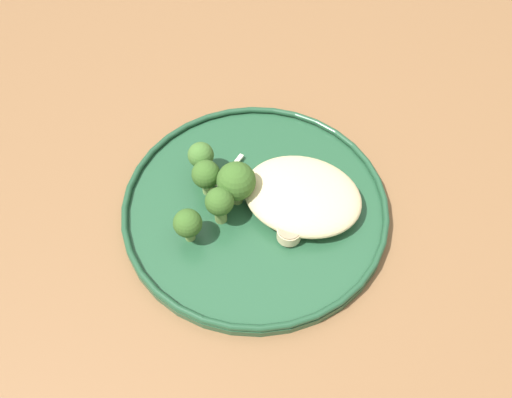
# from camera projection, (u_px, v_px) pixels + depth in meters

# --- Properties ---
(ground) EXTENTS (6.00, 6.00, 0.00)m
(ground) POSITION_uv_depth(u_px,v_px,m) (238.00, 389.00, 1.22)
(ground) COLOR #47423D
(wooden_dining_table) EXTENTS (1.40, 1.00, 0.74)m
(wooden_dining_table) POSITION_uv_depth(u_px,v_px,m) (224.00, 237.00, 0.68)
(wooden_dining_table) COLOR brown
(wooden_dining_table) RESTS_ON ground
(dinner_plate) EXTENTS (0.29, 0.29, 0.02)m
(dinner_plate) POSITION_uv_depth(u_px,v_px,m) (256.00, 205.00, 0.60)
(dinner_plate) COLOR #235133
(dinner_plate) RESTS_ON wooden_dining_table
(noodle_bed) EXTENTS (0.13, 0.10, 0.03)m
(noodle_bed) POSITION_uv_depth(u_px,v_px,m) (302.00, 195.00, 0.59)
(noodle_bed) COLOR beige
(noodle_bed) RESTS_ON dinner_plate
(seared_scallop_half_hidden) EXTENTS (0.03, 0.03, 0.01)m
(seared_scallop_half_hidden) POSITION_uv_depth(u_px,v_px,m) (346.00, 202.00, 0.59)
(seared_scallop_half_hidden) COLOR #DBB77A
(seared_scallop_half_hidden) RESTS_ON dinner_plate
(seared_scallop_tilted_round) EXTENTS (0.03, 0.03, 0.02)m
(seared_scallop_tilted_round) POSITION_uv_depth(u_px,v_px,m) (318.00, 183.00, 0.60)
(seared_scallop_tilted_round) COLOR #E5C689
(seared_scallop_tilted_round) RESTS_ON dinner_plate
(seared_scallop_tiny_bay) EXTENTS (0.03, 0.03, 0.01)m
(seared_scallop_tiny_bay) POSITION_uv_depth(u_px,v_px,m) (289.00, 233.00, 0.56)
(seared_scallop_tiny_bay) COLOR beige
(seared_scallop_tiny_bay) RESTS_ON dinner_plate
(seared_scallop_left_edge) EXTENTS (0.03, 0.03, 0.01)m
(seared_scallop_left_edge) POSITION_uv_depth(u_px,v_px,m) (292.00, 177.00, 0.61)
(seared_scallop_left_edge) COLOR #E5C689
(seared_scallop_left_edge) RESTS_ON dinner_plate
(seared_scallop_right_edge) EXTENTS (0.04, 0.04, 0.01)m
(seared_scallop_right_edge) POSITION_uv_depth(u_px,v_px,m) (301.00, 201.00, 0.59)
(seared_scallop_right_edge) COLOR #E5C689
(seared_scallop_right_edge) RESTS_ON dinner_plate
(broccoli_floret_front_edge) EXTENTS (0.03, 0.03, 0.05)m
(broccoli_floret_front_edge) POSITION_uv_depth(u_px,v_px,m) (220.00, 203.00, 0.56)
(broccoli_floret_front_edge) COLOR #7A994C
(broccoli_floret_front_edge) RESTS_ON dinner_plate
(broccoli_floret_split_head) EXTENTS (0.04, 0.04, 0.06)m
(broccoli_floret_split_head) POSITION_uv_depth(u_px,v_px,m) (236.00, 181.00, 0.57)
(broccoli_floret_split_head) COLOR #7A994C
(broccoli_floret_split_head) RESTS_ON dinner_plate
(broccoli_floret_rear_charred) EXTENTS (0.03, 0.03, 0.04)m
(broccoli_floret_rear_charred) POSITION_uv_depth(u_px,v_px,m) (188.00, 224.00, 0.55)
(broccoli_floret_rear_charred) COLOR #7A994C
(broccoli_floret_rear_charred) RESTS_ON dinner_plate
(broccoli_floret_tall_stalk) EXTENTS (0.03, 0.03, 0.05)m
(broccoli_floret_tall_stalk) POSITION_uv_depth(u_px,v_px,m) (206.00, 175.00, 0.58)
(broccoli_floret_tall_stalk) COLOR #89A356
(broccoli_floret_tall_stalk) RESTS_ON dinner_plate
(broccoli_floret_near_rim) EXTENTS (0.03, 0.03, 0.05)m
(broccoli_floret_near_rim) POSITION_uv_depth(u_px,v_px,m) (201.00, 157.00, 0.60)
(broccoli_floret_near_rim) COLOR #7A994C
(broccoli_floret_near_rim) RESTS_ON dinner_plate
(onion_sliver_short_strip) EXTENTS (0.05, 0.02, 0.00)m
(onion_sliver_short_strip) POSITION_uv_depth(u_px,v_px,m) (215.00, 183.00, 0.61)
(onion_sliver_short_strip) COLOR silver
(onion_sliver_short_strip) RESTS_ON dinner_plate
(onion_sliver_pale_crescent) EXTENTS (0.02, 0.04, 0.00)m
(onion_sliver_pale_crescent) POSITION_uv_depth(u_px,v_px,m) (259.00, 173.00, 0.62)
(onion_sliver_pale_crescent) COLOR silver
(onion_sliver_pale_crescent) RESTS_ON dinner_plate
(onion_sliver_curled_piece) EXTENTS (0.02, 0.04, 0.00)m
(onion_sliver_curled_piece) POSITION_uv_depth(u_px,v_px,m) (222.00, 199.00, 0.60)
(onion_sliver_curled_piece) COLOR silver
(onion_sliver_curled_piece) RESTS_ON dinner_plate
(onion_sliver_long_sliver) EXTENTS (0.01, 0.04, 0.00)m
(onion_sliver_long_sliver) POSITION_uv_depth(u_px,v_px,m) (234.00, 167.00, 0.62)
(onion_sliver_long_sliver) COLOR silver
(onion_sliver_long_sliver) RESTS_ON dinner_plate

